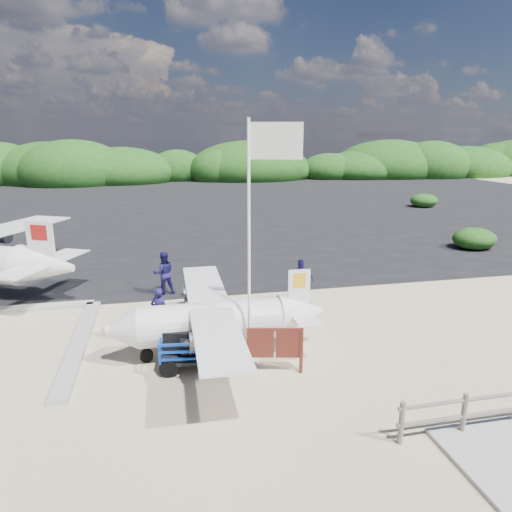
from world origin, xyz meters
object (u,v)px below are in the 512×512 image
at_px(signboard, 275,372).
at_px(crew_b, 164,273).
at_px(crew_c, 301,281).
at_px(crew_a, 159,312).
at_px(aircraft_small, 84,205).
at_px(aircraft_large, 310,208).
at_px(flagpole, 249,366).
at_px(baggage_cart, 201,366).

distance_m(signboard, crew_b, 7.87).
bearing_deg(crew_c, crew_a, 31.26).
height_order(crew_b, crew_c, crew_b).
xyz_separation_m(crew_b, aircraft_small, (-7.11, 27.44, -0.92)).
xyz_separation_m(crew_a, crew_c, (5.48, 1.99, 0.06)).
bearing_deg(signboard, crew_a, 145.60).
height_order(crew_b, aircraft_large, aircraft_large).
relative_size(crew_a, crew_c, 0.93).
distance_m(flagpole, signboard, 0.79).
height_order(crew_b, aircraft_small, crew_b).
bearing_deg(crew_c, crew_b, -10.02).
xyz_separation_m(baggage_cart, aircraft_small, (-8.00, 33.92, 0.00)).
bearing_deg(crew_b, crew_a, 79.70).
bearing_deg(signboard, aircraft_large, 81.40).
distance_m(baggage_cart, crew_a, 2.80).
distance_m(signboard, crew_a, 4.54).
distance_m(signboard, crew_c, 5.80).
distance_m(signboard, aircraft_small, 36.11).
height_order(crew_a, aircraft_large, aircraft_large).
xyz_separation_m(flagpole, crew_a, (-2.47, 2.72, 0.81)).
xyz_separation_m(crew_c, aircraft_small, (-12.38, 29.49, -0.88)).
relative_size(baggage_cart, aircraft_large, 0.18).
height_order(baggage_cart, crew_c, crew_c).
bearing_deg(aircraft_large, aircraft_small, 8.43).
distance_m(baggage_cart, aircraft_small, 34.85).
relative_size(signboard, aircraft_small, 0.25).
relative_size(crew_c, aircraft_large, 0.13).
bearing_deg(aircraft_small, aircraft_large, 162.71).
xyz_separation_m(baggage_cart, crew_a, (-1.10, 2.44, 0.81)).
height_order(aircraft_large, aircraft_small, aircraft_large).
height_order(crew_a, crew_c, crew_c).
distance_m(baggage_cart, crew_b, 6.61).
bearing_deg(aircraft_large, baggage_cart, 92.13).
bearing_deg(aircraft_small, crew_c, 113.64).
height_order(signboard, aircraft_small, aircraft_small).
height_order(flagpole, aircraft_large, flagpole).
distance_m(flagpole, crew_c, 5.66).
xyz_separation_m(signboard, crew_b, (-2.88, 7.26, 0.92)).
bearing_deg(crew_a, crew_b, -70.51).
bearing_deg(baggage_cart, signboard, -15.28).
height_order(signboard, aircraft_large, aircraft_large).
height_order(baggage_cart, flagpole, flagpole).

